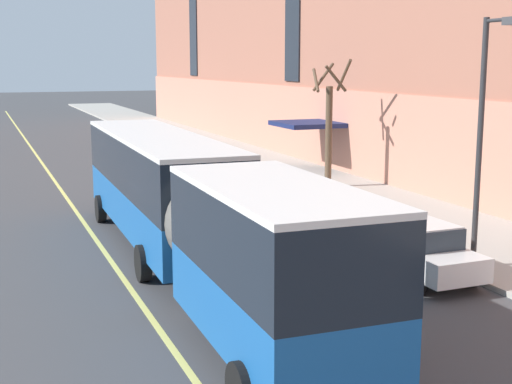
% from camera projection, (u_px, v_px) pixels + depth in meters
% --- Properties ---
extents(ground_plane, '(260.00, 260.00, 0.00)m').
position_uv_depth(ground_plane, '(180.00, 270.00, 20.22)').
color(ground_plane, '#424244').
extents(sidewalk, '(5.83, 160.00, 0.15)m').
position_uv_depth(sidewalk, '(416.00, 219.00, 26.52)').
color(sidewalk, '#ADA89E').
rests_on(sidewalk, ground).
extents(city_bus, '(3.07, 19.10, 3.59)m').
position_uv_depth(city_bus, '(186.00, 201.00, 19.33)').
color(city_bus, '#19569E').
rests_on(city_bus, ground).
extents(parked_car_green_0, '(2.03, 4.57, 1.56)m').
position_uv_depth(parked_car_green_0, '(204.00, 162.00, 36.53)').
color(parked_car_green_0, '#23603D').
rests_on(parked_car_green_0, ground).
extents(parked_car_black_1, '(2.10, 4.35, 1.56)m').
position_uv_depth(parked_car_black_1, '(141.00, 134.00, 50.67)').
color(parked_car_black_1, black).
rests_on(parked_car_black_1, ground).
extents(parked_car_green_2, '(2.06, 4.73, 1.56)m').
position_uv_depth(parked_car_green_2, '(301.00, 200.00, 26.40)').
color(parked_car_green_2, '#23603D').
rests_on(parked_car_green_2, ground).
extents(parked_car_white_5, '(1.95, 4.45, 1.56)m').
position_uv_depth(parked_car_white_5, '(415.00, 249.00, 19.49)').
color(parked_car_white_5, silver).
rests_on(parked_car_white_5, ground).
extents(parked_car_champagne_6, '(2.00, 4.71, 1.56)m').
position_uv_depth(parked_car_champagne_6, '(175.00, 148.00, 42.39)').
color(parked_car_champagne_6, '#BCAD89').
rests_on(parked_car_champagne_6, ground).
extents(street_tree_far_uptown, '(1.69, 1.65, 5.82)m').
position_uv_depth(street_tree_far_uptown, '(329.00, 124.00, 32.39)').
color(street_tree_far_uptown, brown).
rests_on(street_tree_far_uptown, sidewalk).
extents(street_lamp, '(0.36, 1.48, 6.83)m').
position_uv_depth(street_lamp, '(487.00, 118.00, 19.03)').
color(street_lamp, '#2D2D30').
rests_on(street_lamp, sidewalk).
extents(lane_centerline, '(0.16, 140.00, 0.01)m').
position_uv_depth(lane_centerline, '(103.00, 250.00, 22.36)').
color(lane_centerline, '#E0D66B').
rests_on(lane_centerline, ground).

